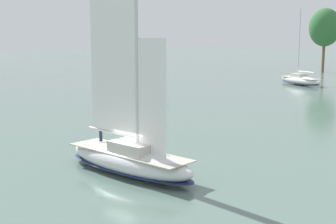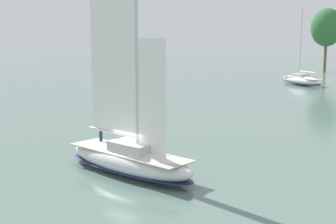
# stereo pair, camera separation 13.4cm
# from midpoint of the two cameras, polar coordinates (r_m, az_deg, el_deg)

# --- Properties ---
(ground_plane) EXTENTS (400.00, 400.00, 0.00)m
(ground_plane) POSITION_cam_midpoint_polar(r_m,az_deg,el_deg) (28.02, -4.66, -7.45)
(ground_plane) COLOR slate
(tree_shore_left) EXTENTS (6.60, 6.60, 13.59)m
(tree_shore_left) POSITION_cam_midpoint_polar(r_m,az_deg,el_deg) (106.13, 18.82, 9.72)
(tree_shore_left) COLOR brown
(tree_shore_left) RESTS_ON ground
(sailboat_main) EXTENTS (10.01, 4.15, 13.35)m
(sailboat_main) POSITION_cam_midpoint_polar(r_m,az_deg,el_deg) (27.72, -4.67, -5.36)
(sailboat_main) COLOR silver
(sailboat_main) RESTS_ON ground
(sailboat_moored_far_slip) EXTENTS (7.42, 3.37, 9.87)m
(sailboat_moored_far_slip) POSITION_cam_midpoint_polar(r_m,az_deg,el_deg) (62.78, -6.44, 2.73)
(sailboat_moored_far_slip) COLOR maroon
(sailboat_moored_far_slip) RESTS_ON ground
(sailboat_moored_outer_mooring) EXTENTS (9.16, 4.66, 12.12)m
(sailboat_moored_outer_mooring) POSITION_cam_midpoint_polar(r_m,az_deg,el_deg) (78.70, 16.05, 3.78)
(sailboat_moored_outer_mooring) COLOR white
(sailboat_moored_outer_mooring) RESTS_ON ground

